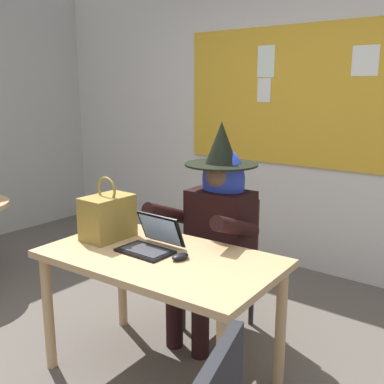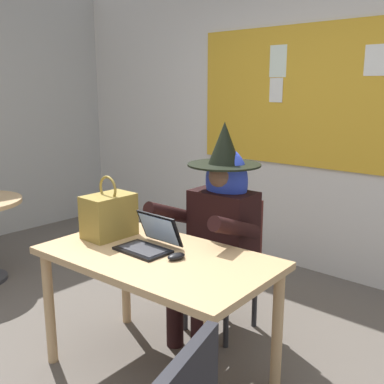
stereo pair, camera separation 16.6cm
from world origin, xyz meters
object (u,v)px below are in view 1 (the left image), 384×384
Objects in this scene: computer_mouse at (180,257)px; handbag at (108,217)px; chair_at_desk at (225,255)px; desk_main at (160,272)px; laptop at (151,242)px; person_costumed at (215,220)px.

computer_mouse is 0.28× the size of handbag.
computer_mouse is (0.20, -0.71, 0.25)m from chair_at_desk.
desk_main is 0.17m from laptop.
laptop reaches higher than desk_main.
computer_mouse is at bearing -0.74° from handbag.
chair_at_desk reaches higher than computer_mouse.
handbag is (-0.34, -0.01, 0.09)m from laptop.
laptop is 0.23m from computer_mouse.
chair_at_desk is (-0.06, 0.73, -0.14)m from desk_main.
laptop is (-0.09, 0.03, 0.14)m from desk_main.
handbag is (-0.57, 0.01, 0.12)m from computer_mouse.
laptop is at bearing 161.03° from desk_main.
handbag reaches higher than laptop.
chair_at_desk is 0.75m from laptop.
laptop is at bearing -4.50° from chair_at_desk.
computer_mouse is at bearing 15.13° from person_costumed.
laptop is at bearing 1.49° from handbag.
handbag is (-0.38, -0.58, 0.08)m from person_costumed.
laptop is at bearing -6.15° from person_costumed.
handbag is (-0.44, 0.02, 0.23)m from desk_main.
desk_main is at bearing -2.97° from handbag.
desk_main is 0.94× the size of person_costumed.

